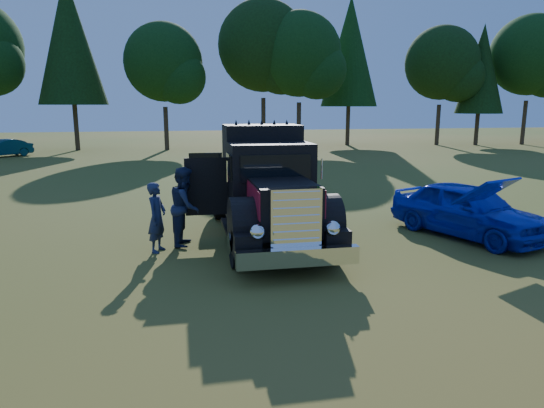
{
  "coord_description": "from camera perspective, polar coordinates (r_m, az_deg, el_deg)",
  "views": [
    {
      "loc": [
        -3.16,
        -10.6,
        3.51
      ],
      "look_at": [
        -0.97,
        0.68,
        1.17
      ],
      "focal_mm": 32.0,
      "sensor_mm": 36.0,
      "label": 1
    }
  ],
  "objects": [
    {
      "name": "spectator_near",
      "position": [
        12.06,
        -13.39,
        -1.54
      ],
      "size": [
        0.62,
        0.73,
        1.71
      ],
      "primitive_type": "imported",
      "rotation": [
        0.0,
        0.0,
        1.17
      ],
      "color": "#21254E",
      "rests_on": "ground"
    },
    {
      "name": "distant_teal_car",
      "position": [
        38.78,
        -29.02,
        5.77
      ],
      "size": [
        3.57,
        3.37,
        1.2
      ],
      "primitive_type": "imported",
      "rotation": [
        0.0,
        0.0,
        -0.84
      ],
      "color": "#093737",
      "rests_on": "ground"
    },
    {
      "name": "treeline",
      "position": [
        38.41,
        -8.18,
        17.55
      ],
      "size": [
        72.1,
        24.04,
        13.84
      ],
      "color": "#2D2116",
      "rests_on": "ground"
    },
    {
      "name": "hotrod_coupe",
      "position": [
        14.16,
        22.02,
        -0.62
      ],
      "size": [
        3.19,
        4.67,
        1.89
      ],
      "color": "#070EA4",
      "rests_on": "ground"
    },
    {
      "name": "ground",
      "position": [
        11.6,
        5.38,
        -6.17
      ],
      "size": [
        120.0,
        120.0,
        0.0
      ],
      "primitive_type": "plane",
      "color": "#2D5318",
      "rests_on": "ground"
    },
    {
      "name": "diamond_t_truck",
      "position": [
        12.69,
        -0.55,
        1.37
      ],
      "size": [
        3.38,
        7.16,
        3.0
      ],
      "color": "black",
      "rests_on": "ground"
    },
    {
      "name": "spectator_far",
      "position": [
        12.49,
        -10.16,
        -0.26
      ],
      "size": [
        0.94,
        1.11,
        2.01
      ],
      "primitive_type": "imported",
      "rotation": [
        0.0,
        0.0,
        1.37
      ],
      "color": "navy",
      "rests_on": "ground"
    }
  ]
}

